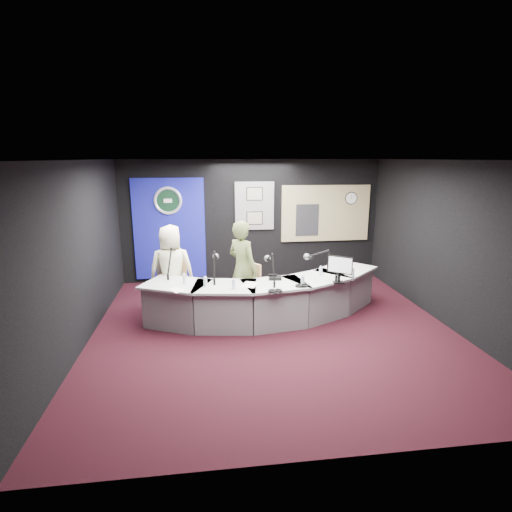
{
  "coord_description": "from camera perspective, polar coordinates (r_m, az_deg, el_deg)",
  "views": [
    {
      "loc": [
        -1.11,
        -6.15,
        2.83
      ],
      "look_at": [
        -0.2,
        0.8,
        1.1
      ],
      "focal_mm": 28.0,
      "sensor_mm": 36.0,
      "label": 1
    }
  ],
  "objects": [
    {
      "name": "armchair_right",
      "position": [
        7.32,
        -1.9,
        -4.67
      ],
      "size": [
        0.79,
        0.79,
        1.01
      ],
      "primitive_type": null,
      "rotation": [
        0.0,
        0.0,
        -0.97
      ],
      "color": "tan",
      "rests_on": "ground"
    },
    {
      "name": "boom_mic_c",
      "position": [
        6.81,
        2.12,
        -1.32
      ],
      "size": [
        0.16,
        0.74,
        0.6
      ],
      "primitive_type": null,
      "color": "black",
      "rests_on": "broadcast_desk"
    },
    {
      "name": "notepad",
      "position": [
        6.74,
        -0.89,
        -4.1
      ],
      "size": [
        0.34,
        0.39,
        0.0
      ],
      "primitive_type": "cube",
      "rotation": [
        0.0,
        0.0,
        -0.4
      ],
      "color": "white",
      "rests_on": "broadcast_desk"
    },
    {
      "name": "framed_photo_upper",
      "position": [
        9.2,
        -0.19,
        8.88
      ],
      "size": [
        0.34,
        0.02,
        0.27
      ],
      "primitive_type": "cube",
      "color": "#7C755A",
      "rests_on": "pinboard"
    },
    {
      "name": "draped_jacket",
      "position": [
        7.85,
        -12.12,
        -2.82
      ],
      "size": [
        0.51,
        0.15,
        0.7
      ],
      "primitive_type": "cube",
      "rotation": [
        0.0,
        0.0,
        -0.11
      ],
      "color": "slate",
      "rests_on": "armchair_left"
    },
    {
      "name": "seal_center",
      "position": [
        9.17,
        -12.48,
        7.72
      ],
      "size": [
        0.48,
        0.01,
        0.48
      ],
      "primitive_type": "cylinder",
      "rotation": [
        1.57,
        0.0,
        0.0
      ],
      "color": "black",
      "rests_on": "backdrop_panel"
    },
    {
      "name": "wall_left",
      "position": [
        6.59,
        -23.91,
        0.12
      ],
      "size": [
        0.02,
        6.0,
        2.8
      ],
      "primitive_type": "cube",
      "color": "black",
      "rests_on": "ground"
    },
    {
      "name": "ground",
      "position": [
        6.87,
        2.57,
        -10.51
      ],
      "size": [
        6.0,
        6.0,
        0.0
      ],
      "primitive_type": "plane",
      "color": "black",
      "rests_on": "ground"
    },
    {
      "name": "person_woman",
      "position": [
        7.21,
        -1.93,
        -1.84
      ],
      "size": [
        0.74,
        0.76,
        1.76
      ],
      "primitive_type": "imported",
      "rotation": [
        0.0,
        0.0,
        2.27
      ],
      "color": "#525E31",
      "rests_on": "ground"
    },
    {
      "name": "wall_front",
      "position": [
        3.64,
        11.13,
        -9.61
      ],
      "size": [
        6.0,
        0.02,
        2.8
      ],
      "primitive_type": "cube",
      "color": "black",
      "rests_on": "ground"
    },
    {
      "name": "booth_glow",
      "position": [
        9.64,
        9.93,
        6.03
      ],
      "size": [
        2.0,
        0.02,
        1.2
      ],
      "primitive_type": "cube",
      "color": "#FFDDA1",
      "rests_on": "booth_window_frame"
    },
    {
      "name": "wall_clock",
      "position": [
        9.77,
        13.44,
        8.03
      ],
      "size": [
        0.28,
        0.01,
        0.28
      ],
      "primitive_type": "cylinder",
      "rotation": [
        1.57,
        0.0,
        0.0
      ],
      "color": "white",
      "rests_on": "booth_window_frame"
    },
    {
      "name": "pinboard",
      "position": [
        9.26,
        -0.21,
        7.17
      ],
      "size": [
        0.9,
        0.04,
        1.1
      ],
      "primitive_type": "cube",
      "color": "slate",
      "rests_on": "wall_back"
    },
    {
      "name": "backdrop_panel",
      "position": [
        9.29,
        -12.25,
        3.76
      ],
      "size": [
        1.6,
        0.05,
        2.3
      ],
      "primitive_type": "cube",
      "color": "navy",
      "rests_on": "wall_back"
    },
    {
      "name": "booth_window_frame",
      "position": [
        9.65,
        9.91,
        6.04
      ],
      "size": [
        2.12,
        0.06,
        1.32
      ],
      "primitive_type": "cube",
      "color": "#9C8F62",
      "rests_on": "wall_back"
    },
    {
      "name": "boom_mic_d",
      "position": [
        7.12,
        9.31,
        -0.8
      ],
      "size": [
        0.53,
        0.59,
        0.6
      ],
      "primitive_type": null,
      "color": "black",
      "rests_on": "broadcast_desk"
    },
    {
      "name": "wall_right",
      "position": [
        7.54,
        25.78,
        1.53
      ],
      "size": [
        0.02,
        6.0,
        2.8
      ],
      "primitive_type": "cube",
      "color": "black",
      "rests_on": "ground"
    },
    {
      "name": "water_bottles",
      "position": [
        6.85,
        2.3,
        -3.05
      ],
      "size": [
        3.04,
        0.61,
        0.18
      ],
      "primitive_type": null,
      "color": "silver",
      "rests_on": "broadcast_desk"
    },
    {
      "name": "person_man",
      "position": [
        7.55,
        -11.99,
        -1.84
      ],
      "size": [
        0.82,
        0.55,
        1.66
      ],
      "primitive_type": "imported",
      "rotation": [
        0.0,
        0.0,
        3.17
      ],
      "color": "#FFF8CB",
      "rests_on": "ground"
    },
    {
      "name": "computer_monitor",
      "position": [
        6.9,
        11.85,
        -1.22
      ],
      "size": [
        0.4,
        0.31,
        0.33
      ],
      "primitive_type": "cube",
      "rotation": [
        0.0,
        0.0,
        -0.64
      ],
      "color": "black",
      "rests_on": "broadcast_desk"
    },
    {
      "name": "paper_stack",
      "position": [
        6.6,
        -11.25,
        -4.77
      ],
      "size": [
        0.32,
        0.34,
        0.0
      ],
      "primitive_type": "cube",
      "rotation": [
        0.0,
        0.0,
        0.61
      ],
      "color": "white",
      "rests_on": "broadcast_desk"
    },
    {
      "name": "agency_seal",
      "position": [
        9.16,
        -12.48,
        7.72
      ],
      "size": [
        0.63,
        0.07,
        0.63
      ],
      "primitive_type": "torus",
      "rotation": [
        1.57,
        0.0,
        0.0
      ],
      "color": "silver",
      "rests_on": "backdrop_panel"
    },
    {
      "name": "headphones_near",
      "position": [
        6.68,
        6.58,
        -4.22
      ],
      "size": [
        0.19,
        0.19,
        0.03
      ],
      "primitive_type": "torus",
      "color": "black",
      "rests_on": "broadcast_desk"
    },
    {
      "name": "boom_mic_b",
      "position": [
        6.98,
        -5.88,
        -1.0
      ],
      "size": [
        0.17,
        0.74,
        0.6
      ],
      "primitive_type": null,
      "color": "black",
      "rests_on": "broadcast_desk"
    },
    {
      "name": "broadcast_desk",
      "position": [
        7.22,
        1.45,
        -6.03
      ],
      "size": [
        4.5,
        1.9,
        0.75
      ],
      "primitive_type": null,
      "color": "#B2B4B7",
      "rests_on": "ground"
    },
    {
      "name": "boom_mic_a",
      "position": [
        7.35,
        -11.46,
        -0.45
      ],
      "size": [
        0.36,
        0.69,
        0.6
      ],
      "primitive_type": null,
      "color": "black",
      "rests_on": "broadcast_desk"
    },
    {
      "name": "headphones_far",
      "position": [
        6.4,
        2.75,
        -4.98
      ],
      "size": [
        0.19,
        0.19,
        0.03
      ],
      "primitive_type": "torus",
      "color": "black",
      "rests_on": "broadcast_desk"
    },
    {
      "name": "framed_photo_lower",
      "position": [
        9.27,
        -0.19,
        5.43
      ],
      "size": [
        0.34,
        0.02,
        0.27
      ],
      "primitive_type": "cube",
      "color": "#7C755A",
      "rests_on": "pinboard"
    },
    {
      "name": "equipment_rack",
      "position": [
        9.52,
        7.33,
        5.11
      ],
      "size": [
        0.55,
        0.02,
        0.75
      ],
      "primitive_type": "cube",
      "color": "black",
      "rests_on": "booth_window_frame"
    },
    {
      "name": "ceiling",
      "position": [
        6.25,
        2.85,
        13.56
      ],
      "size": [
        6.0,
        6.0,
        0.02
      ],
      "primitive_type": "cube",
      "color": "silver",
      "rests_on": "ground"
    },
    {
      "name": "desk_phone",
      "position": [
        7.04,
        2.74,
        -3.14
      ],
      "size": [
        0.23,
        0.2,
        0.05
      ],
      "primitive_type": "cube",
      "rotation": [
        0.0,
        0.0,
        -0.11
      ],
      "color": "black",
      "rests_on": "broadcast_desk"
    },
    {
      "name": "armchair_left",
      "position": [
        7.64,
        -11.87,
        -4.11
      ],
      "size": [
        0.64,
        0.64,
        1.03
      ],
      "primitive_type": null,
      "rotation": [
        0.0,
        0.0,
        -0.11
      ],
      "color": "tan",
      "rests_on": "ground"
    },
    {
      "name": "wall_back",
      "position": [
        9.33,
        -0.54,
        5.05
      ],
      "size": [
        6.0,
        0.02,
        2.8
      ],
      "primitive_type": "cube",
      "color": "black",
      "rests_on": "ground"
    }
  ]
}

